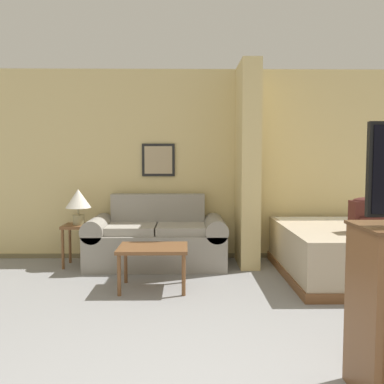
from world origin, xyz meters
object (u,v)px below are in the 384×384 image
Objects in this scene: couch at (157,240)px; table_lamp at (78,201)px; bed at (356,251)px; coffee_table at (153,251)px; backpack at (367,214)px.

couch is 1.12m from table_lamp.
table_lamp is 0.24× the size of bed.
couch is 2.45× the size of coffee_table.
coffee_table is 1.91× the size of backpack.
couch is at bearing 157.74° from backpack.
backpack is (2.29, 0.07, 0.38)m from coffee_table.
bed is 0.62m from backpack.
couch is 2.55m from backpack.
backpack reaches higher than couch.
bed is at bearing 82.67° from backpack.
coffee_table is 2.39m from bed.
backpack is at bearing -15.50° from table_lamp.
couch is 0.94× the size of bed.
backpack is at bearing -22.26° from couch.
table_lamp reaches higher than coffee_table.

